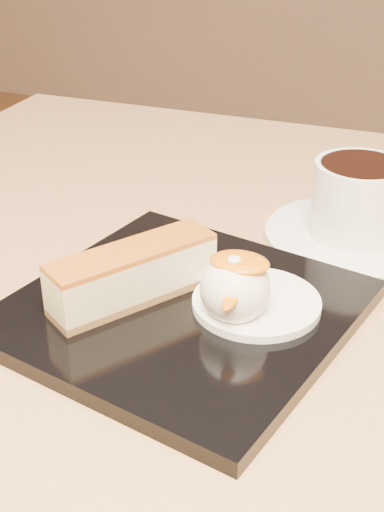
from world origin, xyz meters
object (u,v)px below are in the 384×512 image
at_px(ice_cream_scoop, 235,288).
at_px(table, 211,436).
at_px(saucer, 353,237).
at_px(cheesecake, 133,274).
at_px(coffee_cup, 361,198).
at_px(dessert_plate, 182,311).

bearing_deg(ice_cream_scoop, table, 121.24).
relative_size(ice_cream_scoop, saucer, 0.32).
bearing_deg(table, cheesecake, -126.43).
distance_m(ice_cream_scoop, coffee_cup, 0.17).
xyz_separation_m(cheesecake, saucer, (0.13, 0.16, -0.03)).
distance_m(table, saucer, 0.21).
bearing_deg(table, coffee_cup, 49.77).
xyz_separation_m(table, ice_cream_scoop, (0.03, -0.06, 0.19)).
relative_size(cheesecake, saucer, 0.80).
height_order(dessert_plate, cheesecake, cheesecake).
bearing_deg(dessert_plate, coffee_cup, 58.49).
distance_m(table, dessert_plate, 0.17).
bearing_deg(dessert_plate, saucer, 58.98).
bearing_deg(cheesecake, coffee_cup, -5.31).
distance_m(table, ice_cream_scoop, 0.20).
height_order(dessert_plate, saucer, dessert_plate).
xyz_separation_m(table, cheesecake, (-0.04, -0.06, 0.19)).
xyz_separation_m(ice_cream_scoop, saucer, (0.05, 0.16, -0.03)).
distance_m(saucer, coffee_cup, 0.04).
height_order(cheesecake, coffee_cup, coffee_cup).
distance_m(dessert_plate, cheesecake, 0.04).
height_order(cheesecake, ice_cream_scoop, ice_cream_scoop).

